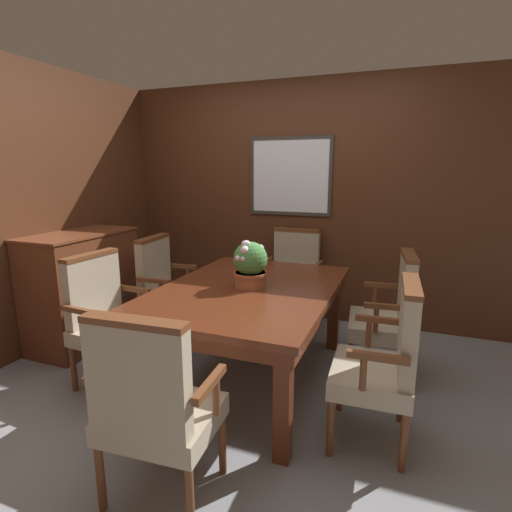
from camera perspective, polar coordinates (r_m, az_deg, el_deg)
The scene contains 12 objects.
ground_plane at distance 3.08m, azimuth -4.32°, elevation -18.32°, with size 14.00×14.00×0.00m, color gray.
wall_back at distance 4.24m, azimuth 5.16°, elevation 7.63°, with size 7.20×0.08×2.45m.
wall_left at distance 3.85m, azimuth -30.54°, elevation 5.48°, with size 0.06×7.20×2.45m.
dining_table at distance 2.95m, azimuth -1.05°, elevation -6.12°, with size 1.21×1.72×0.73m.
chair_right_near at distance 2.44m, azimuth 18.02°, elevation -13.65°, with size 0.47×0.58×0.97m.
chair_left_near at distance 3.16m, azimuth -20.67°, elevation -7.78°, with size 0.48×0.59×0.97m.
chair_right_far at distance 3.19m, azimuth 18.58°, elevation -7.47°, with size 0.49×0.60×0.97m.
chair_left_far at distance 3.76m, azimuth -12.84°, elevation -4.12°, with size 0.48×0.59×0.97m.
chair_head_far at distance 4.10m, azimuth 5.34°, elevation -2.49°, with size 0.58×0.46×0.97m.
chair_head_near at distance 1.99m, azimuth -14.49°, elevation -19.72°, with size 0.59×0.48×0.97m.
potted_plant at distance 2.88m, azimuth -0.82°, elevation -1.12°, with size 0.25×0.28×0.34m.
sideboard_cabinet at distance 3.97m, azimuth -23.46°, elevation -4.23°, with size 0.53×1.00×1.02m.
Camera 1 is at (1.15, -2.39, 1.57)m, focal length 28.00 mm.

